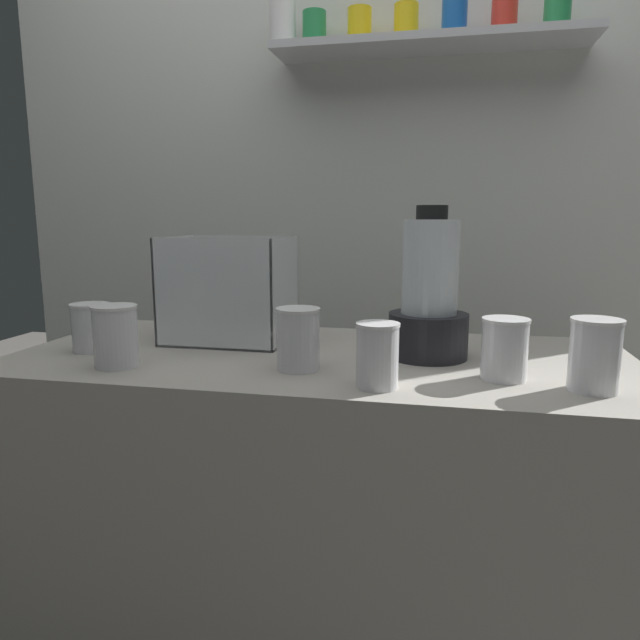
# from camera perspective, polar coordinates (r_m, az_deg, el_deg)

# --- Properties ---
(counter) EXTENTS (1.40, 0.64, 0.90)m
(counter) POSITION_cam_1_polar(r_m,az_deg,el_deg) (1.50, 0.00, -20.40)
(counter) COLOR #9E998E
(counter) RESTS_ON ground_plane
(back_wall_unit) EXTENTS (2.60, 0.24, 2.50)m
(back_wall_unit) POSITION_cam_1_polar(r_m,az_deg,el_deg) (2.04, 4.73, 11.74)
(back_wall_unit) COLOR silver
(back_wall_unit) RESTS_ON ground_plane
(carrot_display_bin) EXTENTS (0.30, 0.24, 0.26)m
(carrot_display_bin) POSITION_cam_1_polar(r_m,az_deg,el_deg) (1.49, -8.96, 1.16)
(carrot_display_bin) COLOR white
(carrot_display_bin) RESTS_ON counter
(blender_pitcher) EXTENTS (0.18, 0.18, 0.34)m
(blender_pitcher) POSITION_cam_1_polar(r_m,az_deg,el_deg) (1.30, 10.74, 1.98)
(blender_pitcher) COLOR black
(blender_pitcher) RESTS_ON counter
(juice_cup_carrot_far_left) EXTENTS (0.09, 0.09, 0.11)m
(juice_cup_carrot_far_left) POSITION_cam_1_polar(r_m,az_deg,el_deg) (1.45, -21.69, -0.90)
(juice_cup_carrot_far_left) COLOR white
(juice_cup_carrot_far_left) RESTS_ON counter
(juice_cup_pomegranate_left) EXTENTS (0.09, 0.09, 0.13)m
(juice_cup_pomegranate_left) POSITION_cam_1_polar(r_m,az_deg,el_deg) (1.28, -19.56, -1.73)
(juice_cup_pomegranate_left) COLOR white
(juice_cup_pomegranate_left) RESTS_ON counter
(juice_cup_mango_middle) EXTENTS (0.09, 0.09, 0.13)m
(juice_cup_mango_middle) POSITION_cam_1_polar(r_m,az_deg,el_deg) (1.18, -2.17, -2.16)
(juice_cup_mango_middle) COLOR white
(juice_cup_mango_middle) RESTS_ON counter
(juice_cup_orange_right) EXTENTS (0.08, 0.08, 0.12)m
(juice_cup_orange_right) POSITION_cam_1_polar(r_m,az_deg,el_deg) (1.07, 5.69, -3.93)
(juice_cup_orange_right) COLOR white
(juice_cup_orange_right) RESTS_ON counter
(juice_cup_carrot_far_right) EXTENTS (0.09, 0.09, 0.12)m
(juice_cup_carrot_far_right) POSITION_cam_1_polar(r_m,az_deg,el_deg) (1.17, 17.77, -3.10)
(juice_cup_carrot_far_right) COLOR white
(juice_cup_carrot_far_right) RESTS_ON counter
(juice_cup_carrot_rightmost) EXTENTS (0.09, 0.09, 0.13)m
(juice_cup_carrot_rightmost) POSITION_cam_1_polar(r_m,az_deg,el_deg) (1.15, 25.50, -3.62)
(juice_cup_carrot_rightmost) COLOR white
(juice_cup_carrot_rightmost) RESTS_ON counter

